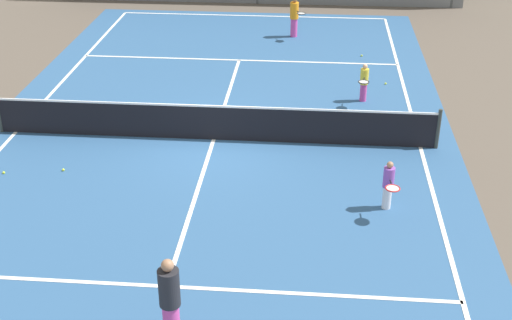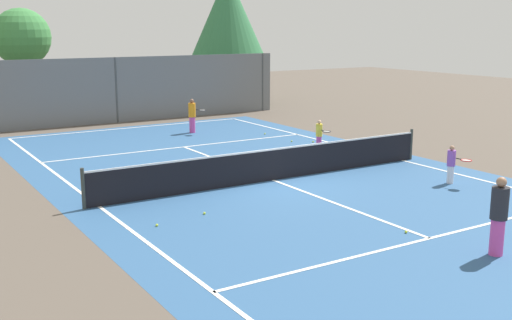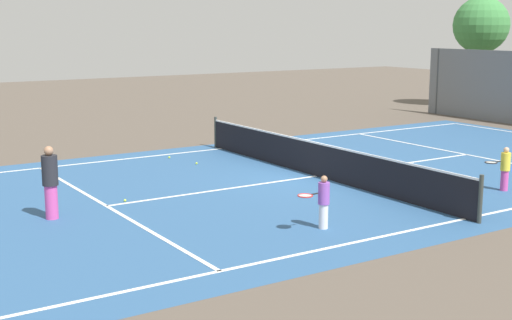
# 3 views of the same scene
# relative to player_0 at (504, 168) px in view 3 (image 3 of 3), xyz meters

# --- Properties ---
(ground_plane) EXTENTS (80.00, 80.00, 0.00)m
(ground_plane) POSITION_rel_player_0_xyz_m (-4.13, -3.04, -0.61)
(ground_plane) COLOR brown
(court_surface) EXTENTS (13.00, 25.00, 0.01)m
(court_surface) POSITION_rel_player_0_xyz_m (-4.13, -3.04, -0.61)
(court_surface) COLOR #2D5684
(court_surface) RESTS_ON ground_plane
(tennis_net) EXTENTS (11.90, 0.10, 1.10)m
(tennis_net) POSITION_rel_player_0_xyz_m (-4.13, -3.04, -0.10)
(tennis_net) COLOR #333833
(tennis_net) RESTS_ON ground_plane
(tree_1) EXTENTS (2.93, 2.93, 5.78)m
(tree_1) POSITION_rel_player_0_xyz_m (-13.59, 15.05, 3.66)
(tree_1) COLOR brown
(tree_1) RESTS_ON ground_plane
(player_0) EXTENTS (0.36, 0.83, 1.17)m
(player_0) POSITION_rel_player_0_xyz_m (0.00, 0.00, 0.00)
(player_0) COLOR #D14799
(player_0) RESTS_ON ground_plane
(player_1) EXTENTS (0.36, 0.36, 1.67)m
(player_1) POSITION_rel_player_0_xyz_m (-3.74, -10.88, 0.24)
(player_1) COLOR #D14799
(player_1) RESTS_ON ground_plane
(player_3) EXTENTS (0.35, 0.82, 1.17)m
(player_3) POSITION_rel_player_0_xyz_m (0.22, -6.24, -0.00)
(player_3) COLOR silver
(player_3) RESTS_ON ground_plane
(ball_crate) EXTENTS (0.41, 0.39, 0.43)m
(ball_crate) POSITION_rel_player_0_xyz_m (-3.72, -2.16, -0.43)
(ball_crate) COLOR blue
(ball_crate) RESTS_ON ground_plane
(tennis_ball_0) EXTENTS (0.07, 0.07, 0.07)m
(tennis_ball_0) POSITION_rel_player_0_xyz_m (-4.31, -8.89, -0.58)
(tennis_ball_0) COLOR #CCE533
(tennis_ball_0) RESTS_ON ground_plane
(tennis_ball_3) EXTENTS (0.07, 0.07, 0.07)m
(tennis_ball_3) POSITION_rel_player_0_xyz_m (-9.00, -5.39, -0.58)
(tennis_ball_3) COLOR #CCE533
(tennis_ball_3) RESTS_ON ground_plane
(tennis_ball_5) EXTENTS (0.07, 0.07, 0.07)m
(tennis_ball_5) POSITION_rel_player_0_xyz_m (-8.48, -2.98, -0.58)
(tennis_ball_5) COLOR #CCE533
(tennis_ball_5) RESTS_ON ground_plane
(tennis_ball_6) EXTENTS (0.07, 0.07, 0.07)m
(tennis_ball_6) POSITION_rel_player_0_xyz_m (-7.59, -5.13, -0.58)
(tennis_ball_6) COLOR #CCE533
(tennis_ball_6) RESTS_ON ground_plane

